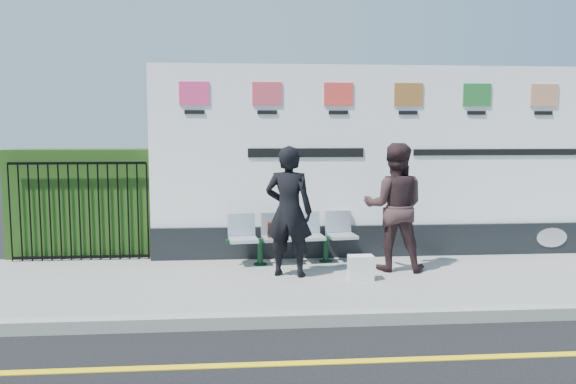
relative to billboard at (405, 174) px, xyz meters
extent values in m
plane|color=black|center=(-0.50, -3.85, -1.42)|extent=(80.00, 80.00, 0.00)
cube|color=gray|center=(-0.50, -1.35, -1.36)|extent=(14.00, 3.00, 0.12)
cube|color=gray|center=(-0.50, -2.85, -1.35)|extent=(14.00, 0.18, 0.14)
cube|color=yellow|center=(-0.50, -3.85, -1.42)|extent=(14.00, 0.10, 0.01)
cube|color=black|center=(0.00, 0.00, -1.05)|extent=(8.00, 0.30, 0.50)
cube|color=white|center=(0.00, 0.00, 0.45)|extent=(8.00, 0.14, 2.50)
cube|color=#214314|center=(-5.08, 0.45, -0.45)|extent=(2.35, 0.70, 1.70)
imported|color=black|center=(-1.96, -1.18, -0.41)|extent=(0.75, 0.61, 1.79)
imported|color=#301F21|center=(-0.43, -0.96, -0.39)|extent=(1.02, 0.88, 1.82)
cube|color=black|center=(-2.08, -0.49, -0.78)|extent=(0.28, 0.13, 0.22)
cube|color=silver|center=(-1.02, -1.49, -1.13)|extent=(0.33, 0.20, 0.33)
camera|label=1|loc=(-2.59, -8.72, 0.68)|focal=35.00mm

